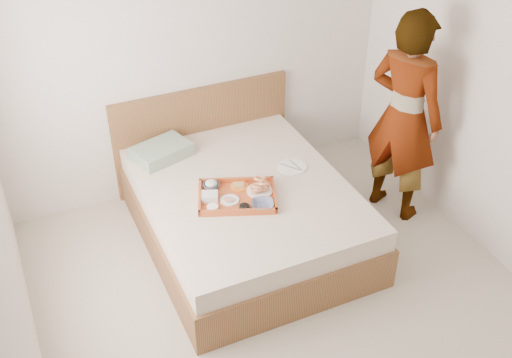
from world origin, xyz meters
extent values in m
cube|color=#BAB09D|center=(0.00, 0.00, 0.00)|extent=(3.50, 4.00, 0.01)
cube|color=silver|center=(0.00, 2.00, 1.30)|extent=(3.50, 0.01, 2.60)
cube|color=silver|center=(-1.75, 0.00, 1.30)|extent=(0.01, 4.00, 2.60)
cube|color=brown|center=(0.01, 1.00, 0.27)|extent=(1.65, 2.00, 0.53)
cube|color=brown|center=(0.01, 1.97, 0.47)|extent=(1.65, 0.06, 0.95)
cube|color=gray|center=(-0.46, 1.69, 0.59)|extent=(0.53, 0.44, 0.11)
cube|color=#C45C2E|center=(-0.11, 0.87, 0.56)|extent=(0.71, 0.62, 0.05)
cylinder|color=white|center=(0.08, 0.87, 0.55)|extent=(0.27, 0.27, 0.01)
imported|color=#1C2B4E|center=(0.02, 0.68, 0.57)|extent=(0.22, 0.22, 0.04)
cylinder|color=black|center=(-0.12, 0.71, 0.56)|extent=(0.11, 0.11, 0.03)
cylinder|color=white|center=(-0.18, 0.85, 0.55)|extent=(0.19, 0.19, 0.01)
cylinder|color=orange|center=(-0.04, 0.99, 0.55)|extent=(0.19, 0.19, 0.01)
imported|color=#1C2B4E|center=(-0.25, 1.07, 0.57)|extent=(0.17, 0.17, 0.04)
cube|color=silver|center=(-0.31, 0.93, 0.57)|extent=(0.15, 0.14, 0.05)
cylinder|color=white|center=(-0.34, 0.81, 0.56)|extent=(0.11, 0.11, 0.03)
cylinder|color=white|center=(0.47, 1.08, 0.54)|extent=(0.31, 0.31, 0.01)
imported|color=silver|center=(1.37, 0.86, 0.91)|extent=(0.66, 0.78, 1.83)
camera|label=1|loc=(-1.57, -2.67, 3.39)|focal=43.47mm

